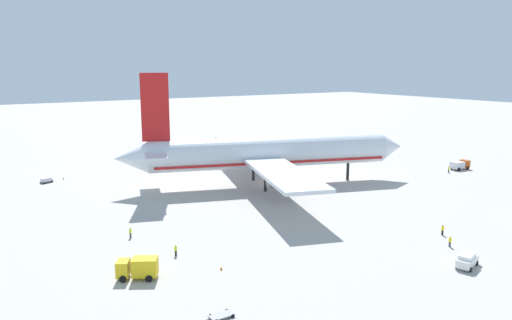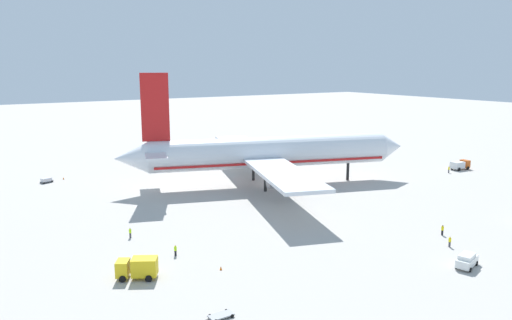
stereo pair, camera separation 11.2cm
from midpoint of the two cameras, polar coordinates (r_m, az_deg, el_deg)
ground_plane at (r=116.27m, az=1.67°, el=-2.88°), size 600.00×600.00×0.00m
airliner at (r=114.29m, az=1.13°, el=0.82°), size 67.63×67.16×26.12m
service_truck_2 at (r=68.14m, az=-13.49°, el=-11.96°), size 5.68×4.58×2.82m
service_truck_3 at (r=143.90m, az=22.47°, el=-0.50°), size 5.50×2.97×2.42m
service_van at (r=75.89m, az=23.17°, el=-10.58°), size 4.71×3.08×1.97m
baggage_cart_0 at (r=167.65m, az=7.11°, el=1.40°), size 3.41×1.59×0.40m
baggage_cart_1 at (r=128.37m, az=-23.08°, el=-2.15°), size 3.42×2.34×1.16m
baggage_cart_2 at (r=57.74m, az=-4.07°, el=-17.47°), size 3.38×1.56×0.40m
ground_worker_1 at (r=138.28m, az=21.35°, el=-1.03°), size 0.49×0.49×1.77m
ground_worker_2 at (r=74.82m, az=-9.30°, el=-10.26°), size 0.56×0.56×1.68m
ground_worker_3 at (r=82.92m, az=21.46°, el=-8.76°), size 0.56×0.56×1.69m
ground_worker_4 at (r=87.93m, az=20.71°, el=-7.57°), size 0.57×0.57×1.76m
ground_worker_5 at (r=83.64m, az=-14.34°, el=-8.15°), size 0.53×0.53×1.72m
traffic_cone_0 at (r=130.58m, az=-21.39°, el=-1.98°), size 0.36×0.36×0.55m
traffic_cone_1 at (r=69.52m, az=-4.08°, el=-12.35°), size 0.36×0.36×0.55m
traffic_cone_2 at (r=169.65m, az=1.89°, el=1.59°), size 0.36×0.36×0.55m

